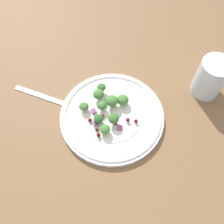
# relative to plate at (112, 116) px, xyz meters

# --- Properties ---
(ground_plane) EXTENTS (1.80, 1.80, 0.02)m
(ground_plane) POSITION_rel_plate_xyz_m (0.02, -0.01, -0.02)
(ground_plane) COLOR brown
(plate) EXTENTS (0.25, 0.25, 0.02)m
(plate) POSITION_rel_plate_xyz_m (0.00, 0.00, 0.00)
(plate) COLOR white
(plate) RESTS_ON ground_plane
(dressing_pool) EXTENTS (0.14, 0.14, 0.00)m
(dressing_pool) POSITION_rel_plate_xyz_m (-0.00, -0.00, 0.00)
(dressing_pool) COLOR white
(dressing_pool) RESTS_ON plate
(broccoli_floret_0) EXTENTS (0.02, 0.02, 0.02)m
(broccoli_floret_0) POSITION_rel_plate_xyz_m (0.01, -0.07, 0.02)
(broccoli_floret_0) COLOR #8EB77A
(broccoli_floret_0) RESTS_ON plate
(broccoli_floret_1) EXTENTS (0.03, 0.03, 0.03)m
(broccoli_floret_1) POSITION_rel_plate_xyz_m (0.02, -0.05, 0.02)
(broccoli_floret_1) COLOR #9EC684
(broccoli_floret_1) RESTS_ON plate
(broccoli_floret_2) EXTENTS (0.02, 0.02, 0.02)m
(broccoli_floret_2) POSITION_rel_plate_xyz_m (0.02, 0.04, 0.02)
(broccoli_floret_2) COLOR #9EC684
(broccoli_floret_2) RESTS_ON plate
(broccoli_floret_3) EXTENTS (0.02, 0.02, 0.02)m
(broccoli_floret_3) POSITION_rel_plate_xyz_m (0.03, 0.01, 0.02)
(broccoli_floret_3) COLOR #ADD18E
(broccoli_floret_3) RESTS_ON plate
(broccoli_floret_4) EXTENTS (0.02, 0.02, 0.02)m
(broccoli_floret_4) POSITION_rel_plate_xyz_m (0.02, -0.02, 0.02)
(broccoli_floret_4) COLOR #ADD18E
(broccoli_floret_4) RESTS_ON plate
(broccoli_floret_5) EXTENTS (0.02, 0.02, 0.02)m
(broccoli_floret_5) POSITION_rel_plate_xyz_m (0.06, -0.02, 0.02)
(broccoli_floret_5) COLOR #9EC684
(broccoli_floret_5) RESTS_ON plate
(broccoli_floret_6) EXTENTS (0.03, 0.03, 0.03)m
(broccoli_floret_6) POSITION_rel_plate_xyz_m (-0.03, -0.03, 0.02)
(broccoli_floret_6) COLOR #ADD18E
(broccoli_floret_6) RESTS_ON plate
(broccoli_floret_7) EXTENTS (0.03, 0.03, 0.03)m
(broccoli_floret_7) POSITION_rel_plate_xyz_m (-0.00, -0.03, 0.03)
(broccoli_floret_7) COLOR #ADD18E
(broccoli_floret_7) RESTS_ON plate
(broccoli_floret_8) EXTENTS (0.02, 0.02, 0.02)m
(broccoli_floret_8) POSITION_rel_plate_xyz_m (-0.00, 0.02, 0.02)
(broccoli_floret_8) COLOR #9EC684
(broccoli_floret_8) RESTS_ON plate
(cranberry_0) EXTENTS (0.01, 0.01, 0.01)m
(cranberry_0) POSITION_rel_plate_xyz_m (0.04, 0.04, 0.01)
(cranberry_0) COLOR #4C0A14
(cranberry_0) RESTS_ON plate
(cranberry_1) EXTENTS (0.01, 0.01, 0.01)m
(cranberry_1) POSITION_rel_plate_xyz_m (-0.03, 0.02, 0.01)
(cranberry_1) COLOR maroon
(cranberry_1) RESTS_ON plate
(cranberry_2) EXTENTS (0.01, 0.01, 0.01)m
(cranberry_2) POSITION_rel_plate_xyz_m (0.04, 0.05, 0.01)
(cranberry_2) COLOR #4C0A14
(cranberry_2) RESTS_ON plate
(cranberry_3) EXTENTS (0.01, 0.01, 0.01)m
(cranberry_3) POSITION_rel_plate_xyz_m (-0.05, 0.03, 0.01)
(cranberry_3) COLOR #4C0A14
(cranberry_3) RESTS_ON plate
(cranberry_4) EXTENTS (0.01, 0.01, 0.01)m
(cranberry_4) POSITION_rel_plate_xyz_m (0.02, 0.00, 0.01)
(cranberry_4) COLOR maroon
(cranberry_4) RESTS_ON plate
(cranberry_5) EXTENTS (0.01, 0.01, 0.01)m
(cranberry_5) POSITION_rel_plate_xyz_m (0.05, 0.01, 0.01)
(cranberry_5) COLOR maroon
(cranberry_5) RESTS_ON plate
(cranberry_6) EXTENTS (0.01, 0.01, 0.01)m
(cranberry_6) POSITION_rel_plate_xyz_m (-0.00, 0.02, 0.01)
(cranberry_6) COLOR maroon
(cranberry_6) RESTS_ON plate
(onion_bit_0) EXTENTS (0.01, 0.01, 0.01)m
(onion_bit_0) POSITION_rel_plate_xyz_m (0.04, 0.02, 0.01)
(onion_bit_0) COLOR #843D75
(onion_bit_0) RESTS_ON plate
(onion_bit_1) EXTENTS (0.02, 0.02, 0.00)m
(onion_bit_1) POSITION_rel_plate_xyz_m (-0.01, 0.04, 0.01)
(onion_bit_1) COLOR #934C84
(onion_bit_1) RESTS_ON plate
(onion_bit_2) EXTENTS (0.01, 0.01, 0.01)m
(onion_bit_2) POSITION_rel_plate_xyz_m (0.00, -0.04, 0.01)
(onion_bit_2) COLOR #843D75
(onion_bit_2) RESTS_ON plate
(onion_bit_3) EXTENTS (0.01, 0.02, 0.00)m
(onion_bit_3) POSITION_rel_plate_xyz_m (0.04, -0.01, 0.01)
(onion_bit_3) COLOR #843D75
(onion_bit_3) RESTS_ON plate
(fork) EXTENTS (0.17, 0.11, 0.01)m
(fork) POSITION_rel_plate_xyz_m (0.14, -0.07, -0.01)
(fork) COLOR silver
(fork) RESTS_ON ground_plane
(water_glass) EXTENTS (0.07, 0.07, 0.10)m
(water_glass) POSITION_rel_plate_xyz_m (-0.24, -0.04, 0.04)
(water_glass) COLOR silver
(water_glass) RESTS_ON ground_plane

